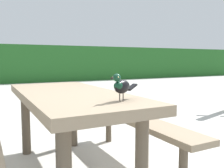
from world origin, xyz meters
TOP-DOWN VIEW (x-y plane):
  - hedge_wall at (0.00, 10.32)m, footprint 28.00×1.84m
  - picnic_table_foreground at (-0.04, 0.24)m, footprint 1.72×1.82m
  - bird_grackle at (0.13, -0.38)m, footprint 0.27×0.16m

SIDE VIEW (x-z plane):
  - picnic_table_foreground at x=-0.04m, z-range 0.19..0.93m
  - hedge_wall at x=0.00m, z-range 0.00..1.68m
  - bird_grackle at x=0.13m, z-range 0.75..0.94m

